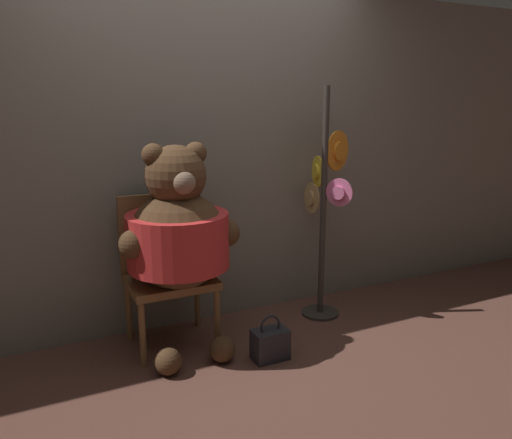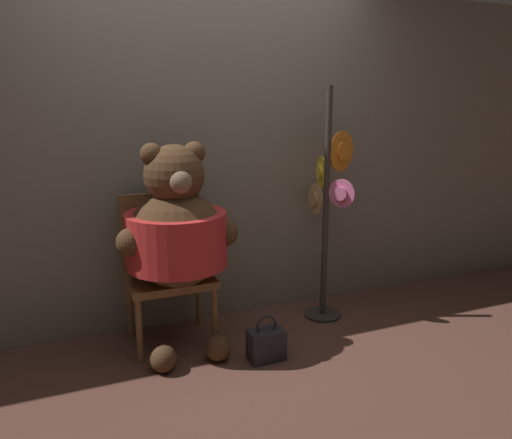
# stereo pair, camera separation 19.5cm
# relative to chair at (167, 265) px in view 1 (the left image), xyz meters

# --- Properties ---
(ground_plane) EXTENTS (14.00, 14.00, 0.00)m
(ground_plane) POSITION_rel_chair_xyz_m (0.34, -0.45, -0.54)
(ground_plane) COLOR brown
(wall_back) EXTENTS (8.00, 0.10, 2.39)m
(wall_back) POSITION_rel_chair_xyz_m (0.34, 0.27, 0.66)
(wall_back) COLOR slate
(wall_back) RESTS_ON ground_plane
(chair) EXTENTS (0.55, 0.46, 0.99)m
(chair) POSITION_rel_chair_xyz_m (0.00, 0.00, 0.00)
(chair) COLOR brown
(chair) RESTS_ON ground_plane
(teddy_bear) EXTENTS (0.78, 0.69, 1.35)m
(teddy_bear) POSITION_rel_chair_xyz_m (0.04, -0.16, 0.25)
(teddy_bear) COLOR #4C331E
(teddy_bear) RESTS_ON ground_plane
(hat_display_rack) EXTENTS (0.43, 0.50, 1.70)m
(hat_display_rack) POSITION_rel_chair_xyz_m (1.20, -0.06, 0.31)
(hat_display_rack) COLOR #332D28
(hat_display_rack) RESTS_ON ground_plane
(handbag_on_ground) EXTENTS (0.22, 0.14, 0.30)m
(handbag_on_ground) POSITION_rel_chair_xyz_m (0.50, -0.54, -0.43)
(handbag_on_ground) COLOR #232328
(handbag_on_ground) RESTS_ON ground_plane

